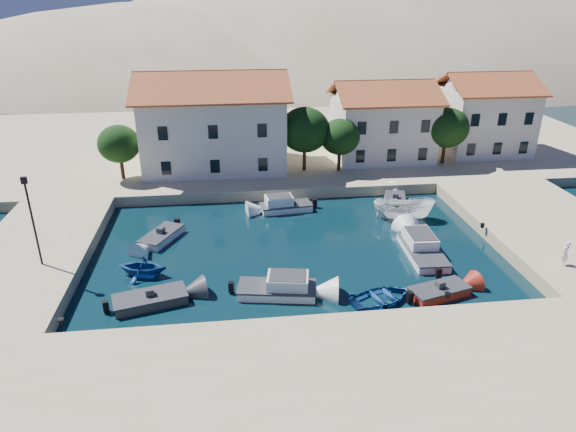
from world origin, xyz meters
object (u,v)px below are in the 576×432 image
at_px(boat_east, 403,219).
at_px(rowboat_south, 381,301).
at_px(building_right, 484,112).
at_px(building_left, 213,119).
at_px(cabin_cruiser_south, 277,288).
at_px(cabin_cruiser_east, 423,249).
at_px(pedestrian, 565,253).
at_px(building_mid, 382,119).
at_px(lamppost, 31,213).

bearing_deg(boat_east, rowboat_south, 167.67).
bearing_deg(building_right, building_left, -176.19).
distance_m(cabin_cruiser_south, cabin_cruiser_east, 11.87).
bearing_deg(pedestrian, building_left, -73.28).
distance_m(rowboat_south, boat_east, 13.38).
distance_m(building_left, rowboat_south, 28.33).
relative_size(cabin_cruiser_east, boat_east, 1.14).
xyz_separation_m(building_left, pedestrian, (23.34, -24.27, -4.08)).
bearing_deg(building_mid, building_right, 4.76).
bearing_deg(building_right, cabin_cruiser_south, -134.92).
bearing_deg(cabin_cruiser_east, building_right, -31.56).
distance_m(building_mid, rowboat_south, 28.19).
bearing_deg(building_right, boat_east, -132.33).
distance_m(building_right, rowboat_south, 34.31).
xyz_separation_m(building_right, cabin_cruiser_south, (-25.99, -26.06, -5.00)).
xyz_separation_m(building_left, lamppost, (-11.50, -20.00, -1.18)).
height_order(cabin_cruiser_east, pedestrian, pedestrian).
distance_m(building_left, pedestrian, 33.91).
distance_m(building_left, cabin_cruiser_south, 25.00).
relative_size(cabin_cruiser_south, boat_east, 1.03).
xyz_separation_m(building_left, boat_east, (15.93, -13.45, -5.94)).
distance_m(cabin_cruiser_south, boat_east, 15.97).
bearing_deg(cabin_cruiser_east, boat_east, -4.11).
bearing_deg(building_left, rowboat_south, -67.84).
xyz_separation_m(lamppost, cabin_cruiser_south, (15.51, -4.06, -4.28)).
bearing_deg(building_left, building_mid, 3.18).
relative_size(building_mid, cabin_cruiser_south, 1.98).
bearing_deg(lamppost, boat_east, 13.43).
bearing_deg(cabin_cruiser_south, pedestrian, 9.20).
height_order(rowboat_south, pedestrian, pedestrian).
bearing_deg(building_mid, lamppost, -144.55).
bearing_deg(building_left, lamppost, -119.90).
xyz_separation_m(building_left, building_mid, (18.00, 1.00, -0.71)).
distance_m(building_mid, cabin_cruiser_east, 21.77).
xyz_separation_m(lamppost, cabin_cruiser_east, (26.68, -0.06, -4.28)).
xyz_separation_m(building_left, cabin_cruiser_east, (15.18, -20.06, -5.46)).
relative_size(rowboat_south, cabin_cruiser_east, 0.72).
distance_m(building_right, cabin_cruiser_south, 37.14).
height_order(building_mid, lamppost, building_mid).
bearing_deg(cabin_cruiser_east, building_left, 39.47).
bearing_deg(rowboat_south, lamppost, 56.48).
bearing_deg(cabin_cruiser_east, lamppost, 92.22).
distance_m(rowboat_south, cabin_cruiser_east, 7.35).
relative_size(boat_east, pedestrian, 2.99).
relative_size(lamppost, cabin_cruiser_east, 1.06).
relative_size(building_left, building_right, 1.56).
relative_size(lamppost, boat_east, 1.21).
distance_m(building_mid, pedestrian, 26.04).
bearing_deg(boat_east, pedestrian, -133.74).
height_order(building_right, cabin_cruiser_south, building_right).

